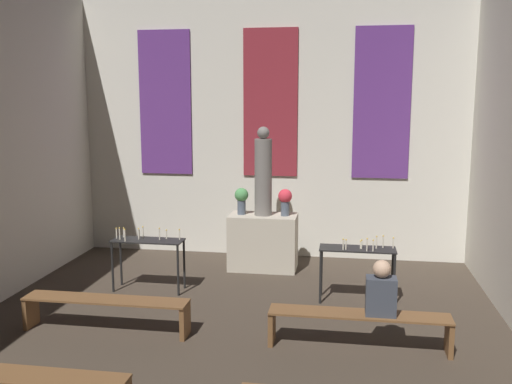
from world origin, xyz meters
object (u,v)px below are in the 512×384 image
object	(u,v)px
candle_rack_left	(148,248)
pew_back_left	(106,307)
altar	(263,242)
pew_back_right	(359,322)
flower_vase_left	(241,198)
person_seated	(381,291)
statue	(263,174)
flower_vase_right	(285,199)
candle_rack_right	(358,257)

from	to	relation	value
candle_rack_left	pew_back_left	size ratio (longest dim) A/B	0.51
altar	candle_rack_left	world-z (taller)	candle_rack_left
pew_back_left	pew_back_right	world-z (taller)	same
flower_vase_left	person_seated	distance (m)	3.83
statue	pew_back_left	distance (m)	3.72
statue	flower_vase_right	size ratio (longest dim) A/B	3.29
flower_vase_right	pew_back_right	bearing A→B (deg)	-67.97
flower_vase_left	pew_back_right	world-z (taller)	flower_vase_left
statue	flower_vase_left	world-z (taller)	statue
candle_rack_left	flower_vase_right	bearing A→B (deg)	35.08
person_seated	flower_vase_right	bearing A→B (deg)	115.96
altar	pew_back_left	size ratio (longest dim) A/B	0.54
candle_rack_left	person_seated	size ratio (longest dim) A/B	1.66
pew_back_right	person_seated	world-z (taller)	person_seated
statue	pew_back_right	distance (m)	3.72
candle_rack_right	pew_back_left	distance (m)	3.65
altar	pew_back_left	distance (m)	3.46
flower_vase_right	candle_rack_right	size ratio (longest dim) A/B	0.42
flower_vase_left	pew_back_left	distance (m)	3.42
flower_vase_left	flower_vase_right	xyz separation A→B (m)	(0.77, 0.00, 0.00)
person_seated	altar	bearing A→B (deg)	121.53
flower_vase_right	candle_rack_left	distance (m)	2.53
candle_rack_right	person_seated	distance (m)	1.65
candle_rack_right	person_seated	size ratio (longest dim) A/B	1.66
altar	pew_back_left	world-z (taller)	altar
candle_rack_left	pew_back_left	distance (m)	1.68
candle_rack_left	person_seated	xyz separation A→B (m)	(3.50, -1.64, 0.05)
flower_vase_left	pew_back_right	bearing A→B (deg)	-56.66
statue	candle_rack_right	xyz separation A→B (m)	(1.63, -1.42, -1.01)
flower_vase_right	person_seated	distance (m)	3.43
altar	flower_vase_left	world-z (taller)	flower_vase_left
candle_rack_left	pew_back_right	bearing A→B (deg)	-26.76
altar	candle_rack_left	xyz separation A→B (m)	(-1.63, -1.41, 0.20)
flower_vase_left	pew_back_left	xyz separation A→B (m)	(-1.23, -3.05, -0.93)
altar	candle_rack_right	xyz separation A→B (m)	(1.63, -1.42, 0.20)
pew_back_right	pew_back_left	bearing A→B (deg)	180.00
candle_rack_right	candle_rack_left	bearing A→B (deg)	179.95
altar	pew_back_right	xyz separation A→B (m)	(1.62, -3.05, -0.16)
altar	candle_rack_right	bearing A→B (deg)	-41.07
flower_vase_left	candle_rack_left	bearing A→B (deg)	-131.26
candle_rack_left	candle_rack_right	world-z (taller)	candle_rack_left
candle_rack_left	pew_back_right	world-z (taller)	candle_rack_left
statue	pew_back_left	xyz separation A→B (m)	(-1.62, -3.05, -1.37)
candle_rack_right	statue	bearing A→B (deg)	138.93
flower_vase_right	candle_rack_left	world-z (taller)	flower_vase_right
altar	flower_vase_right	bearing A→B (deg)	0.00
altar	pew_back_left	bearing A→B (deg)	-117.98
statue	pew_back_left	size ratio (longest dim) A/B	0.71
statue	altar	bearing A→B (deg)	0.00
statue	flower_vase_left	size ratio (longest dim) A/B	3.29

